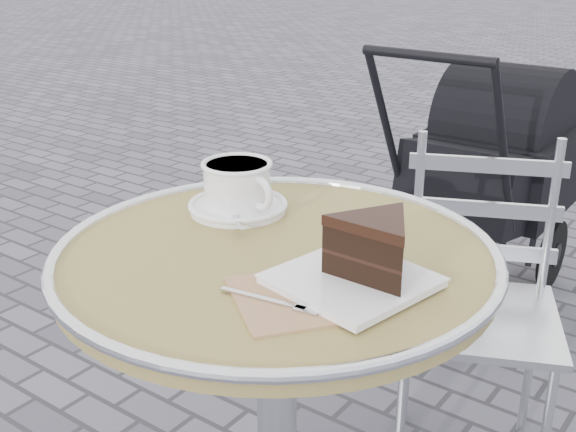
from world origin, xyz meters
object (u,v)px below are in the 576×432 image
Objects in this scene: cappuccino_set at (238,190)px; cake_plate_set at (368,255)px; baby_stroller at (488,183)px; cafe_table at (276,340)px; bistro_chair at (479,269)px.

cappuccino_set is 0.58× the size of cake_plate_set.
cafe_table is at bearing -82.75° from baby_stroller.
cake_plate_set is at bearing -6.10° from cafe_table.
cappuccino_set is at bearing 171.75° from cake_plate_set.
bistro_chair reaches higher than cafe_table.
cake_plate_set is 1.53m from baby_stroller.
cake_plate_set is at bearing -7.06° from cappuccino_set.
bistro_chair is at bearing 74.97° from cappuccino_set.
bistro_chair is at bearing 80.01° from cafe_table.
cafe_table is at bearing -124.35° from bistro_chair.
cafe_table is 3.96× the size of cappuccino_set.
baby_stroller reaches higher than cafe_table.
cake_plate_set is (0.18, -0.02, 0.21)m from cafe_table.
baby_stroller is (-0.36, 1.45, -0.37)m from cake_plate_set.
baby_stroller is (-0.02, 1.33, -0.36)m from cappuccino_set.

